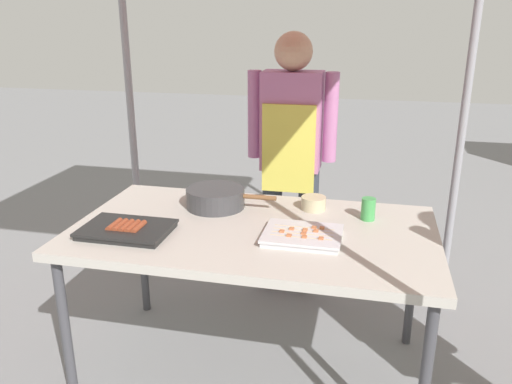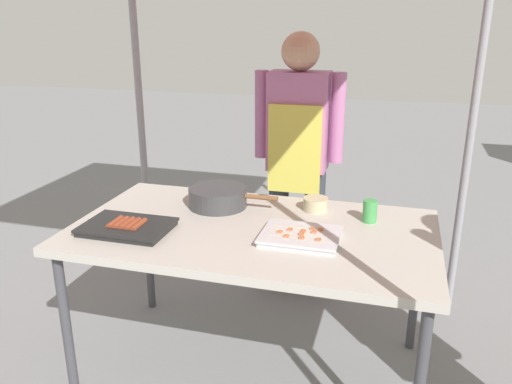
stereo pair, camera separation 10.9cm
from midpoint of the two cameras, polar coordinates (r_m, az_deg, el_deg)
The scene contains 8 objects.
ground_plane at distance 2.67m, azimuth -1.48°, elevation -18.96°, with size 18.00×18.00×0.00m, color slate.
stall_table at distance 2.31m, azimuth -1.63°, elevation -5.16°, with size 1.60×0.90×0.75m.
tray_grilled_sausages at distance 2.31m, azimuth -15.46°, elevation -4.03°, with size 0.38×0.27×0.05m.
tray_meat_skewers at distance 2.17m, azimuth 3.76°, elevation -4.85°, with size 0.33×0.26×0.04m.
cooking_wok at distance 2.53m, azimuth -5.71°, elevation -0.57°, with size 0.45×0.29×0.10m.
condiment_bowl at distance 2.50m, azimuth 5.16°, elevation -1.24°, with size 0.12×0.12×0.06m, color #BFB28C.
drink_cup_near_edge at distance 2.40m, azimuth 11.08°, elevation -1.88°, with size 0.06×0.06×0.10m, color #3F994C.
vendor_woman at distance 3.01m, azimuth 2.90°, elevation 5.09°, with size 0.52×0.23×1.57m.
Camera 1 is at (0.48, -2.06, 1.64)m, focal length 36.08 mm.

